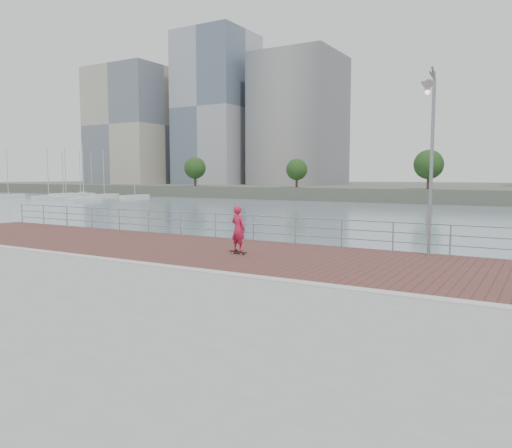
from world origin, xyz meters
The scene contains 10 objects.
water centered at (0.00, 0.00, -2.00)m, with size 400.00×400.00×0.00m, color slate.
seawall centered at (0.00, -5.00, -1.00)m, with size 40.00×24.00×2.00m, color gray.
brick_lane centered at (0.00, 3.60, 0.01)m, with size 40.00×6.80×0.02m, color brown.
curb centered at (0.00, 0.00, 0.03)m, with size 40.00×0.40×0.06m, color #B7B5AD.
far_shore centered at (0.00, 122.50, -0.75)m, with size 320.00×95.00×2.50m, color #4C5142.
guardrail centered at (0.00, 7.00, 0.69)m, with size 39.06×0.06×1.13m.
street_lamp centered at (4.49, 6.04, 4.43)m, with size 0.45×1.32×6.24m.
skateboard centered at (-1.55, 3.35, 0.08)m, with size 0.72×0.33×0.08m.
skateboarder centered at (-1.55, 3.35, 0.94)m, with size 0.61×0.40×1.66m, color #C2193F.
marina centered at (-81.94, 62.69, -1.52)m, with size 29.02×31.87×10.63m.
Camera 1 is at (8.13, -11.77, 2.86)m, focal length 35.00 mm.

